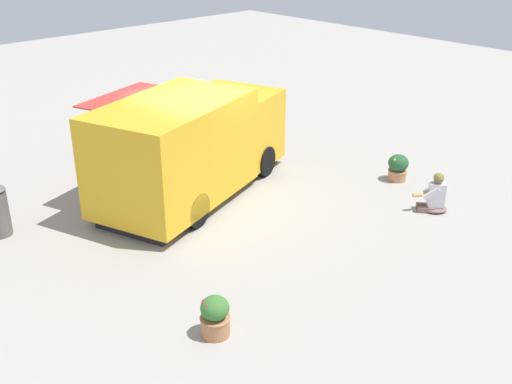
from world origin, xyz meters
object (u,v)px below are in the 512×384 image
object	(u,v)px
planter_flowering_near	(398,167)
food_truck	(191,147)
person_customer	(435,196)
planter_flowering_far	(215,316)

from	to	relation	value
planter_flowering_near	food_truck	bearing A→B (deg)	-124.28
person_customer	planter_flowering_far	xyz separation A→B (m)	(0.05, -6.13, -0.02)
food_truck	person_customer	world-z (taller)	food_truck
person_customer	planter_flowering_far	distance (m)	6.13
food_truck	planter_flowering_near	size ratio (longest dim) A/B	8.69
food_truck	person_customer	bearing A→B (deg)	36.98
planter_flowering_near	person_customer	bearing A→B (deg)	-28.81
food_truck	planter_flowering_near	xyz separation A→B (m)	(2.74, 4.02, -0.79)
food_truck	planter_flowering_near	distance (m)	4.93
planter_flowering_far	planter_flowering_near	bearing A→B (deg)	102.54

